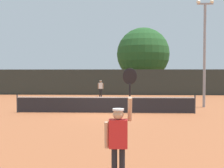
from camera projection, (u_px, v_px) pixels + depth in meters
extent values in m
plane|color=#9E5633|center=(105.00, 113.00, 16.42)|extent=(120.00, 120.00, 0.00)
cube|color=#232328|center=(105.00, 105.00, 16.40)|extent=(10.53, 0.03, 0.91)
cube|color=white|center=(105.00, 97.00, 16.39)|extent=(10.53, 0.04, 0.06)
cylinder|color=#333338|center=(17.00, 104.00, 16.61)|extent=(0.08, 0.08, 1.07)
cylinder|color=#333338|center=(195.00, 104.00, 16.19)|extent=(0.08, 0.08, 1.07)
cube|color=#2D332D|center=(113.00, 82.00, 30.53)|extent=(34.98, 0.12, 2.80)
cube|color=red|center=(118.00, 134.00, 5.70)|extent=(0.38, 0.22, 0.59)
sphere|color=tan|center=(118.00, 114.00, 5.69)|extent=(0.23, 0.23, 0.23)
cylinder|color=white|center=(118.00, 110.00, 5.68)|extent=(0.24, 0.24, 0.04)
cylinder|color=black|center=(114.00, 167.00, 5.73)|extent=(0.12, 0.12, 0.80)
cylinder|color=black|center=(122.00, 167.00, 5.72)|extent=(0.12, 0.12, 0.80)
cylinder|color=tan|center=(107.00, 135.00, 5.71)|extent=(0.09, 0.17, 0.56)
cylinder|color=tan|center=(130.00, 109.00, 5.76)|extent=(0.09, 0.32, 0.54)
cylinder|color=black|center=(130.00, 90.00, 5.80)|extent=(0.04, 0.11, 0.28)
ellipsoid|color=black|center=(130.00, 76.00, 5.85)|extent=(0.30, 0.13, 0.36)
cube|color=white|center=(101.00, 86.00, 28.05)|extent=(0.38, 0.22, 0.60)
sphere|color=#8C6647|center=(101.00, 82.00, 28.03)|extent=(0.23, 0.23, 0.23)
cylinder|color=white|center=(101.00, 81.00, 28.03)|extent=(0.24, 0.24, 0.04)
cylinder|color=black|center=(100.00, 93.00, 28.07)|extent=(0.12, 0.12, 0.81)
cylinder|color=black|center=(101.00, 93.00, 28.07)|extent=(0.12, 0.12, 0.81)
cylinder|color=#8C6647|center=(98.00, 86.00, 28.06)|extent=(0.09, 0.17, 0.57)
cylinder|color=#8C6647|center=(103.00, 86.00, 28.04)|extent=(0.09, 0.16, 0.57)
sphere|color=#CCE033|center=(86.00, 105.00, 20.42)|extent=(0.07, 0.07, 0.07)
cylinder|color=gray|center=(204.00, 56.00, 19.18)|extent=(0.18, 0.18, 7.09)
cube|color=gray|center=(205.00, 4.00, 19.05)|extent=(1.10, 0.10, 0.10)
sphere|color=#F2EDCC|center=(199.00, 2.00, 19.06)|extent=(0.28, 0.28, 0.28)
sphere|color=#F2EDCC|center=(212.00, 2.00, 19.02)|extent=(0.28, 0.28, 0.28)
cylinder|color=brown|center=(143.00, 83.00, 36.31)|extent=(0.56, 0.56, 2.33)
sphere|color=#235123|center=(143.00, 54.00, 36.18)|extent=(6.84, 6.84, 6.84)
cube|color=black|center=(189.00, 86.00, 38.33)|extent=(2.45, 4.42, 0.90)
cube|color=#2D333D|center=(189.00, 81.00, 38.00)|extent=(1.98, 2.41, 0.64)
cylinder|color=black|center=(180.00, 88.00, 39.77)|extent=(0.22, 0.60, 0.60)
cylinder|color=black|center=(192.00, 88.00, 39.70)|extent=(0.22, 0.60, 0.60)
cylinder|color=black|center=(185.00, 89.00, 36.97)|extent=(0.22, 0.60, 0.60)
cylinder|color=black|center=(198.00, 89.00, 36.90)|extent=(0.22, 0.60, 0.60)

